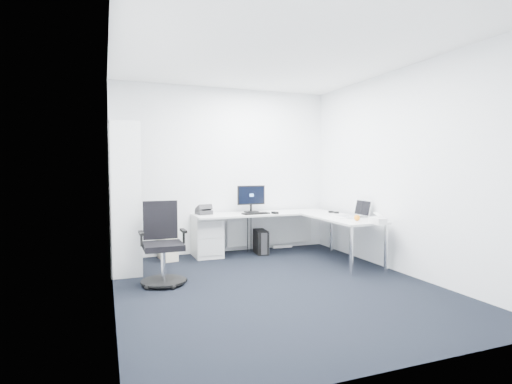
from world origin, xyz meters
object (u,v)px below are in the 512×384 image
object	(u,v)px
bookshelf	(124,198)
laptop	(350,209)
l_desk	(272,236)
monitor	(251,199)
task_chair	(163,244)

from	to	relation	value
bookshelf	laptop	distance (m)	3.21
laptop	bookshelf	bearing A→B (deg)	165.64
bookshelf	l_desk	bearing A→B (deg)	-1.32
bookshelf	monitor	xyz separation A→B (m)	(1.99, 0.39, -0.10)
l_desk	bookshelf	world-z (taller)	bookshelf
bookshelf	task_chair	distance (m)	1.12
l_desk	task_chair	size ratio (longest dim) A/B	2.31
bookshelf	monitor	size ratio (longest dim) A/B	4.20
monitor	laptop	world-z (taller)	monitor
task_chair	laptop	distance (m)	2.74
laptop	monitor	bearing A→B (deg)	133.54
laptop	l_desk	bearing A→B (deg)	141.91
l_desk	task_chair	distance (m)	1.99
bookshelf	task_chair	world-z (taller)	bookshelf
task_chair	l_desk	bearing A→B (deg)	26.15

